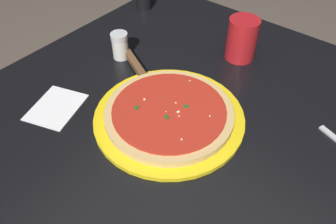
{
  "coord_description": "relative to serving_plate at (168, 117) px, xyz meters",
  "views": [
    {
      "loc": [
        -0.47,
        -0.33,
        1.3
      ],
      "look_at": [
        -0.05,
        0.0,
        0.78
      ],
      "focal_mm": 35.88,
      "sensor_mm": 36.0,
      "label": 1
    }
  ],
  "objects": [
    {
      "name": "parmesan_shaker",
      "position": [
        0.1,
        0.25,
        0.03
      ],
      "size": [
        0.05,
        0.05,
        0.07
      ],
      "color": "silver",
      "rests_on": "restaurant_table"
    },
    {
      "name": "pizza_server",
      "position": [
        0.07,
        0.15,
        0.01
      ],
      "size": [
        0.14,
        0.22,
        0.01
      ],
      "color": "silver",
      "rests_on": "serving_plate"
    },
    {
      "name": "cup_tall_drink",
      "position": [
        0.31,
        -0.0,
        0.05
      ],
      "size": [
        0.08,
        0.08,
        0.11
      ],
      "primitive_type": "cylinder",
      "color": "#B2191E",
      "rests_on": "restaurant_table"
    },
    {
      "name": "pizza",
      "position": [
        -0.0,
        -0.0,
        0.01
      ],
      "size": [
        0.29,
        0.29,
        0.02
      ],
      "color": "#DBB26B",
      "rests_on": "serving_plate"
    },
    {
      "name": "napkin_folded_right",
      "position": [
        -0.14,
        0.23,
        -0.0
      ],
      "size": [
        0.15,
        0.14,
        0.0
      ],
      "primitive_type": "cube",
      "rotation": [
        0.0,
        0.0,
        0.32
      ],
      "color": "white",
      "rests_on": "restaurant_table"
    },
    {
      "name": "restaurant_table",
      "position": [
        0.05,
        -0.0,
        -0.14
      ],
      "size": [
        0.97,
        0.93,
        0.76
      ],
      "color": "black",
      "rests_on": "ground_plane"
    },
    {
      "name": "serving_plate",
      "position": [
        0.0,
        0.0,
        0.0
      ],
      "size": [
        0.34,
        0.34,
        0.01
      ],
      "primitive_type": "cylinder",
      "color": "yellow",
      "rests_on": "restaurant_table"
    },
    {
      "name": "cup_small_sauce",
      "position": [
        0.36,
        0.39,
        0.02
      ],
      "size": [
        0.05,
        0.05,
        0.05
      ],
      "primitive_type": "cylinder",
      "color": "black",
      "rests_on": "restaurant_table"
    }
  ]
}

